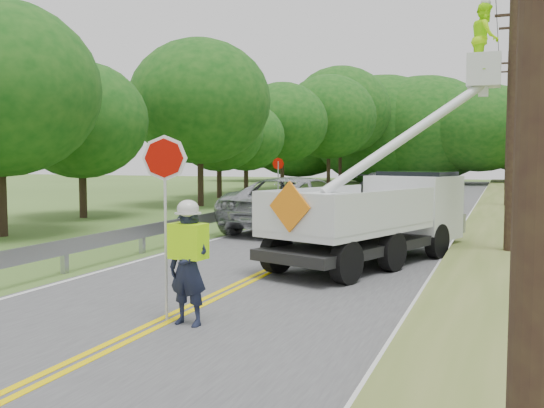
% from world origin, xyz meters
% --- Properties ---
extents(ground, '(140.00, 140.00, 0.00)m').
position_xyz_m(ground, '(0.00, 0.00, 0.00)').
color(ground, '#446228').
rests_on(ground, ground).
extents(road, '(7.20, 96.00, 0.03)m').
position_xyz_m(road, '(0.00, 14.00, 0.01)').
color(road, '#454547').
rests_on(road, ground).
extents(guardrail, '(0.18, 48.00, 0.77)m').
position_xyz_m(guardrail, '(-4.02, 14.91, 0.55)').
color(guardrail, '#999CA1').
rests_on(guardrail, ground).
extents(utility_poles, '(1.60, 43.30, 10.00)m').
position_xyz_m(utility_poles, '(5.00, 17.02, 5.27)').
color(utility_poles, black).
rests_on(utility_poles, ground).
extents(treeline_left, '(10.49, 54.52, 11.21)m').
position_xyz_m(treeline_left, '(-10.54, 32.98, 5.66)').
color(treeline_left, '#332319').
rests_on(treeline_left, ground).
extents(treeline_horizon, '(54.95, 13.74, 11.52)m').
position_xyz_m(treeline_horizon, '(0.05, 56.26, 5.50)').
color(treeline_horizon, '#114712').
rests_on(treeline_horizon, ground).
extents(flagger, '(1.12, 0.47, 2.85)m').
position_xyz_m(flagger, '(0.45, 1.38, 1.04)').
color(flagger, '#191E33').
rests_on(flagger, road).
extents(bucket_truck, '(4.79, 6.51, 6.19)m').
position_xyz_m(bucket_truck, '(2.35, 8.43, 1.45)').
color(bucket_truck, black).
rests_on(bucket_truck, road).
extents(suv_silver, '(3.96, 7.04, 1.86)m').
position_xyz_m(suv_silver, '(-1.84, 13.30, 0.95)').
color(suv_silver, '#AAADB2').
rests_on(suv_silver, road).
extents(suv_darkgrey, '(2.49, 6.04, 1.75)m').
position_xyz_m(suv_darkgrey, '(-1.33, 27.02, 0.89)').
color(suv_darkgrey, '#393C41').
rests_on(suv_darkgrey, road).
extents(stop_sign_permanent, '(0.44, 0.36, 2.56)m').
position_xyz_m(stop_sign_permanent, '(-4.77, 18.98, 1.70)').
color(stop_sign_permanent, '#999CA1').
rests_on(stop_sign_permanent, ground).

